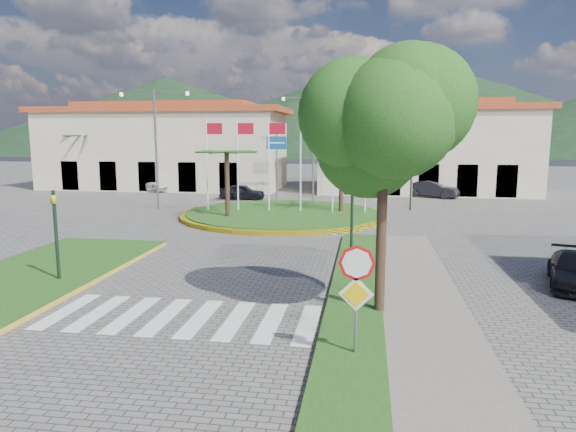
# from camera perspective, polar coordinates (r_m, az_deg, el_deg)

# --- Properties ---
(ground) EXTENTS (160.00, 160.00, 0.00)m
(ground) POSITION_cam_1_polar(r_m,az_deg,el_deg) (11.49, -19.39, -17.39)
(ground) COLOR #5D5B58
(ground) RESTS_ON ground
(sidewalk_right) EXTENTS (4.00, 28.00, 0.15)m
(sidewalk_right) POSITION_cam_1_polar(r_m,az_deg,el_deg) (12.10, 12.84, -15.30)
(sidewalk_right) COLOR gray
(sidewalk_right) RESTS_ON ground
(verge_right) EXTENTS (1.60, 28.00, 0.18)m
(verge_right) POSITION_cam_1_polar(r_m,az_deg,el_deg) (12.06, 6.95, -15.14)
(verge_right) COLOR #204B15
(verge_right) RESTS_ON ground
(median_left) EXTENTS (5.00, 14.00, 0.18)m
(median_left) POSITION_cam_1_polar(r_m,az_deg,el_deg) (19.58, -28.07, -6.64)
(median_left) COLOR #204B15
(median_left) RESTS_ON ground
(crosswalk) EXTENTS (8.00, 3.00, 0.01)m
(crosswalk) POSITION_cam_1_polar(r_m,az_deg,el_deg) (14.83, -12.01, -10.92)
(crosswalk) COLOR silver
(crosswalk) RESTS_ON ground
(roundabout_island) EXTENTS (12.70, 12.70, 6.00)m
(roundabout_island) POSITION_cam_1_polar(r_m,az_deg,el_deg) (31.79, -0.51, 0.24)
(roundabout_island) COLOR yellow
(roundabout_island) RESTS_ON ground
(stop_sign) EXTENTS (0.80, 0.11, 2.65)m
(stop_sign) POSITION_cam_1_polar(r_m,az_deg,el_deg) (11.44, 7.61, -7.42)
(stop_sign) COLOR slate
(stop_sign) RESTS_ON ground
(deciduous_tree) EXTENTS (3.60, 3.60, 6.80)m
(deciduous_tree) POSITION_cam_1_polar(r_m,az_deg,el_deg) (14.02, 10.66, 9.52)
(deciduous_tree) COLOR black
(deciduous_tree) RESTS_ON ground
(traffic_light_left) EXTENTS (0.15, 0.18, 3.20)m
(traffic_light_left) POSITION_cam_1_polar(r_m,az_deg,el_deg) (18.85, -24.41, -1.18)
(traffic_light_left) COLOR black
(traffic_light_left) RESTS_ON ground
(traffic_light_right) EXTENTS (0.15, 0.18, 3.20)m
(traffic_light_right) POSITION_cam_1_polar(r_m,az_deg,el_deg) (21.24, 7.13, 0.62)
(traffic_light_right) COLOR black
(traffic_light_right) RESTS_ON ground
(traffic_light_far) EXTENTS (0.18, 0.15, 3.20)m
(traffic_light_far) POSITION_cam_1_polar(r_m,az_deg,el_deg) (35.27, 13.52, 3.75)
(traffic_light_far) COLOR black
(traffic_light_far) RESTS_ON ground
(direction_sign_west) EXTENTS (1.60, 0.14, 5.20)m
(direction_sign_west) POSITION_cam_1_polar(r_m,az_deg,el_deg) (40.63, -1.28, 6.90)
(direction_sign_west) COLOR slate
(direction_sign_west) RESTS_ON ground
(direction_sign_east) EXTENTS (1.60, 0.14, 5.20)m
(direction_sign_east) POSITION_cam_1_polar(r_m,az_deg,el_deg) (40.06, 5.83, 6.83)
(direction_sign_east) COLOR slate
(direction_sign_east) RESTS_ON ground
(street_lamp_centre) EXTENTS (4.80, 0.16, 8.00)m
(street_lamp_centre) POSITION_cam_1_polar(r_m,az_deg,el_deg) (39.23, 2.83, 8.23)
(street_lamp_centre) COLOR slate
(street_lamp_centre) RESTS_ON ground
(street_lamp_west) EXTENTS (4.80, 0.16, 8.00)m
(street_lamp_west) POSITION_cam_1_polar(r_m,az_deg,el_deg) (35.89, -14.47, 7.89)
(street_lamp_west) COLOR slate
(street_lamp_west) RESTS_ON ground
(building_left) EXTENTS (23.32, 9.54, 8.05)m
(building_left) POSITION_cam_1_polar(r_m,az_deg,el_deg) (50.74, -13.44, 7.50)
(building_left) COLOR beige
(building_left) RESTS_ON ground
(building_right) EXTENTS (19.08, 9.54, 8.05)m
(building_right) POSITION_cam_1_polar(r_m,az_deg,el_deg) (47.28, 14.87, 7.35)
(building_right) COLOR beige
(building_right) RESTS_ON ground
(hill_far_west) EXTENTS (140.00, 140.00, 22.00)m
(hill_far_west) POSITION_cam_1_polar(r_m,az_deg,el_deg) (160.78, -13.43, 10.88)
(hill_far_west) COLOR black
(hill_far_west) RESTS_ON ground
(hill_far_mid) EXTENTS (180.00, 180.00, 30.00)m
(hill_far_mid) POSITION_cam_1_polar(r_m,az_deg,el_deg) (169.60, 12.38, 12.16)
(hill_far_mid) COLOR black
(hill_far_mid) RESTS_ON ground
(hill_near_back) EXTENTS (110.00, 110.00, 16.00)m
(hill_near_back) POSITION_cam_1_polar(r_m,az_deg,el_deg) (139.86, 2.61, 10.20)
(hill_near_back) COLOR black
(hill_near_back) RESTS_ON ground
(white_van) EXTENTS (5.18, 3.62, 1.31)m
(white_van) POSITION_cam_1_polar(r_m,az_deg,el_deg) (47.84, -14.99, 3.46)
(white_van) COLOR silver
(white_van) RESTS_ON ground
(car_dark_a) EXTENTS (3.62, 1.65, 1.20)m
(car_dark_a) POSITION_cam_1_polar(r_m,az_deg,el_deg) (40.43, -5.10, 2.70)
(car_dark_a) COLOR black
(car_dark_a) RESTS_ON ground
(car_dark_b) EXTENTS (4.38, 2.91, 1.36)m
(car_dark_b) POSITION_cam_1_polar(r_m,az_deg,el_deg) (43.16, 15.73, 2.90)
(car_dark_b) COLOR black
(car_dark_b) RESTS_ON ground
(car_side_right) EXTENTS (2.48, 4.04, 1.09)m
(car_side_right) POSITION_cam_1_polar(r_m,az_deg,el_deg) (19.66, 29.25, -5.29)
(car_side_right) COLOR black
(car_side_right) RESTS_ON ground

